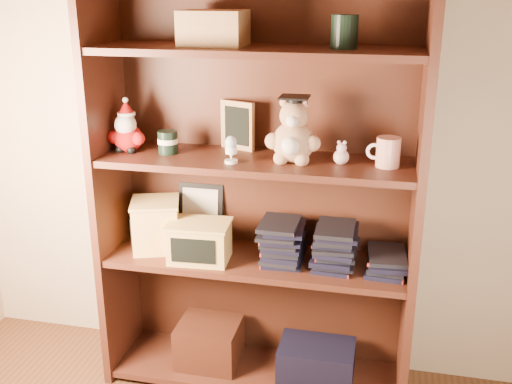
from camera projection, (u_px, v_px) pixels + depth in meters
room_envelope at (176, 95)px, 0.80m from camera, size 3.04×3.04×2.51m
bookcase at (258, 198)px, 2.29m from camera, size 1.20×0.35×1.60m
shelf_lower at (256, 261)px, 2.33m from camera, size 1.14×0.33×0.02m
shelf_upper at (256, 162)px, 2.19m from camera, size 1.14×0.33×0.02m
santa_plush at (127, 131)px, 2.26m from camera, size 0.15×0.11×0.21m
teachers_tin at (168, 142)px, 2.25m from camera, size 0.08×0.08×0.09m
chalkboard_plaque at (238, 126)px, 2.29m from camera, size 0.14×0.11×0.19m
egg_cup at (231, 148)px, 2.12m from camera, size 0.05×0.05×0.10m
grad_teddy_bear at (293, 136)px, 2.12m from camera, size 0.20×0.17×0.24m
pink_figurine at (341, 155)px, 2.12m from camera, size 0.06×0.06×0.09m
teacher_mug at (387, 152)px, 2.08m from camera, size 0.12×0.08×0.10m
certificate_frame at (201, 211)px, 2.47m from camera, size 0.19×0.05×0.24m
treats_box at (156, 225)px, 2.37m from camera, size 0.23×0.23×0.20m
pencils_box at (199, 241)px, 2.28m from camera, size 0.24×0.18×0.15m
book_stack_left at (282, 241)px, 2.27m from camera, size 0.14×0.20×0.16m
book_stack_mid at (335, 246)px, 2.23m from camera, size 0.14×0.20×0.16m
book_stack_right at (388, 263)px, 2.21m from camera, size 0.14×0.20×0.06m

